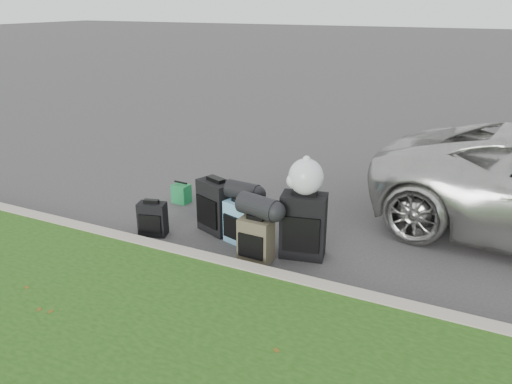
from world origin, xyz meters
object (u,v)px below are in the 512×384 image
at_px(suitcase_olive, 256,240).
at_px(suitcase_teal, 240,223).
at_px(suitcase_small_black, 153,219).
at_px(suitcase_large_black_right, 303,226).
at_px(suitcase_large_black_left, 216,206).
at_px(tote_navy, 210,204).
at_px(tote_green, 181,194).

distance_m(suitcase_olive, suitcase_teal, 0.52).
distance_m(suitcase_small_black, suitcase_olive, 1.55).
distance_m(suitcase_small_black, suitcase_large_black_right, 2.05).
height_order(suitcase_large_black_left, suitcase_teal, suitcase_large_black_left).
bearing_deg(suitcase_olive, suitcase_small_black, -179.53).
xyz_separation_m(suitcase_small_black, tote_navy, (0.32, 0.95, -0.08)).
relative_size(suitcase_olive, tote_green, 1.87).
distance_m(suitcase_teal, suitcase_large_black_right, 0.87).
height_order(suitcase_olive, suitcase_large_black_right, suitcase_large_black_right).
bearing_deg(tote_navy, suitcase_teal, -49.42).
bearing_deg(suitcase_large_black_left, suitcase_small_black, -124.70).
bearing_deg(suitcase_large_black_left, tote_green, 168.32).
bearing_deg(suitcase_teal, tote_navy, 158.89).
bearing_deg(suitcase_olive, suitcase_teal, 140.85).
distance_m(suitcase_small_black, suitcase_teal, 1.20).
relative_size(suitcase_large_black_right, tote_green, 2.78).
relative_size(suitcase_large_black_right, tote_navy, 2.75).
height_order(suitcase_small_black, tote_green, suitcase_small_black).
height_order(suitcase_large_black_right, tote_green, suitcase_large_black_right).
xyz_separation_m(suitcase_large_black_right, tote_navy, (-1.70, 0.63, -0.26)).
relative_size(suitcase_teal, tote_navy, 1.92).
xyz_separation_m(suitcase_small_black, suitcase_large_black_left, (0.71, 0.48, 0.13)).
bearing_deg(suitcase_large_black_left, suitcase_large_black_right, 14.18).
bearing_deg(suitcase_small_black, suitcase_large_black_right, -6.93).
relative_size(suitcase_large_black_left, tote_green, 2.49).
distance_m(suitcase_olive, suitcase_large_black_right, 0.60).
xyz_separation_m(suitcase_large_black_left, suitcase_teal, (0.45, -0.17, -0.08)).
relative_size(suitcase_olive, suitcase_teal, 0.96).
height_order(suitcase_olive, tote_navy, suitcase_olive).
bearing_deg(suitcase_small_black, suitcase_large_black_left, 18.19).
xyz_separation_m(suitcase_large_black_left, tote_green, (-1.02, 0.66, -0.22)).
bearing_deg(suitcase_large_black_right, tote_green, 148.92).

